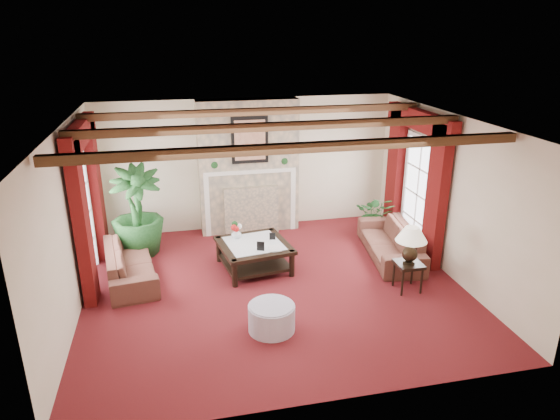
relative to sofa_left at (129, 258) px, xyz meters
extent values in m
plane|color=#480D16|center=(2.32, -0.82, -0.37)|extent=(6.00, 6.00, 0.00)
plane|color=white|center=(2.32, -0.82, 2.33)|extent=(6.00, 6.00, 0.00)
cube|color=beige|center=(2.32, 1.93, 0.98)|extent=(6.00, 0.02, 2.70)
cube|color=beige|center=(-0.68, -0.82, 0.98)|extent=(0.02, 5.50, 2.70)
cube|color=beige|center=(5.32, -0.82, 0.98)|extent=(0.02, 5.50, 2.70)
imported|color=#340E14|center=(0.00, 0.00, 0.00)|extent=(2.06, 1.09, 0.75)
imported|color=#340E14|center=(4.64, -0.14, 0.02)|extent=(2.15, 1.13, 0.78)
imported|color=black|center=(0.12, 0.99, 0.10)|extent=(1.29, 1.87, 0.94)
imported|color=black|center=(4.77, 0.89, -0.04)|extent=(1.47, 1.48, 0.67)
cylinder|color=#B0A6BC|center=(2.02, -2.03, -0.18)|extent=(0.66, 0.66, 0.38)
imported|color=silver|center=(1.84, 0.21, 0.19)|extent=(0.29, 0.30, 0.18)
imported|color=black|center=(2.31, -0.38, 0.24)|extent=(0.20, 0.05, 0.28)
camera|label=1|loc=(0.85, -7.92, 3.63)|focal=32.00mm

